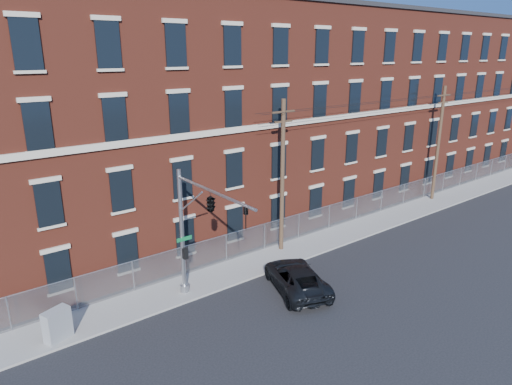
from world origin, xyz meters
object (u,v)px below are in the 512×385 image
(utility_pole_near, at_px, (282,174))
(pickup_truck, at_px, (296,278))
(utility_cabinet, at_px, (57,325))
(traffic_signal_mast, at_px, (203,214))

(utility_pole_near, xyz_separation_m, pickup_truck, (-2.81, -4.57, -4.59))
(utility_cabinet, bearing_deg, utility_pole_near, -15.54)
(traffic_signal_mast, distance_m, utility_pole_near, 8.70)
(utility_pole_near, distance_m, pickup_truck, 7.06)
(utility_pole_near, distance_m, utility_cabinet, 15.51)
(traffic_signal_mast, distance_m, pickup_truck, 7.05)
(pickup_truck, bearing_deg, utility_cabinet, 5.77)
(traffic_signal_mast, xyz_separation_m, pickup_truck, (5.19, -1.16, -4.64))
(utility_pole_near, bearing_deg, pickup_truck, -121.59)
(utility_pole_near, height_order, pickup_truck, utility_pole_near)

